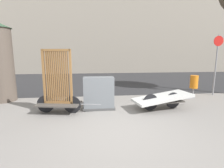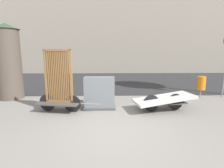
{
  "view_description": "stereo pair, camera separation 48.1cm",
  "coord_description": "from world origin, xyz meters",
  "views": [
    {
      "loc": [
        -0.61,
        -4.08,
        1.94
      ],
      "look_at": [
        0.0,
        1.58,
        0.93
      ],
      "focal_mm": 28.0,
      "sensor_mm": 36.0,
      "label": 1
    },
    {
      "loc": [
        -0.13,
        -4.12,
        1.94
      ],
      "look_at": [
        0.0,
        1.58,
        0.93
      ],
      "focal_mm": 28.0,
      "sensor_mm": 36.0,
      "label": 2
    }
  ],
  "objects": [
    {
      "name": "advertising_column",
      "position": [
        -4.31,
        3.36,
        1.6
      ],
      "size": [
        1.1,
        1.1,
        3.15
      ],
      "color": "brown",
      "rests_on": "ground_plane"
    },
    {
      "name": "ground_plane",
      "position": [
        0.0,
        0.0,
        0.0
      ],
      "size": [
        60.0,
        60.0,
        0.0
      ],
      "primitive_type": "plane",
      "color": "gray"
    },
    {
      "name": "utility_cabinet",
      "position": [
        -0.43,
        1.85,
        0.53
      ],
      "size": [
        1.1,
        0.51,
        1.13
      ],
      "color": "#4C4C4C",
      "rests_on": "ground_plane"
    },
    {
      "name": "bike_cart_with_bedframe",
      "position": [
        -1.75,
        1.58,
        0.75
      ],
      "size": [
        2.11,
        0.93,
        2.07
      ],
      "rotation": [
        0.0,
        0.0,
        -0.17
      ],
      "color": "#4C4742",
      "rests_on": "ground_plane"
    },
    {
      "name": "trash_bin",
      "position": [
        3.98,
        3.36,
        0.64
      ],
      "size": [
        0.35,
        0.35,
        0.94
      ],
      "color": "gray",
      "rests_on": "ground_plane"
    },
    {
      "name": "bike_cart_with_mattress",
      "position": [
        1.76,
        1.58,
        0.38
      ],
      "size": [
        2.43,
        1.23,
        0.57
      ],
      "rotation": [
        0.0,
        0.0,
        0.18
      ],
      "color": "#4C4742",
      "rests_on": "ground_plane"
    },
    {
      "name": "sign_post",
      "position": [
        4.97,
        3.36,
        1.7
      ],
      "size": [
        0.45,
        0.06,
        2.75
      ],
      "color": "gray",
      "rests_on": "ground_plane"
    },
    {
      "name": "road_strip",
      "position": [
        0.0,
        8.34,
        0.0
      ],
      "size": [
        56.0,
        9.26,
        0.01
      ],
      "color": "#2D2D30",
      "rests_on": "ground_plane"
    }
  ]
}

